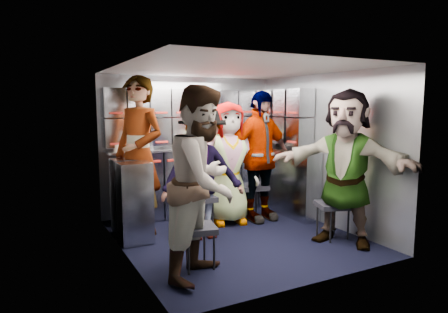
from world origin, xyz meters
name	(u,v)px	position (x,y,z in m)	size (l,w,h in m)	color
floor	(236,237)	(0.00, 0.00, 0.00)	(3.00, 3.00, 0.00)	black
wall_back	(190,145)	(0.00, 1.50, 1.05)	(2.80, 0.04, 2.10)	gray
wall_left	(124,163)	(-1.40, 0.00, 1.05)	(0.04, 3.00, 2.10)	gray
wall_right	(324,149)	(1.40, 0.00, 1.05)	(0.04, 3.00, 2.10)	gray
ceiling	(237,69)	(0.00, 0.00, 2.10)	(2.80, 3.00, 0.02)	silver
cart_bank_back	(196,182)	(0.00, 1.29, 0.49)	(2.68, 0.38, 0.99)	gray
cart_bank_left	(131,200)	(-1.19, 0.56, 0.49)	(0.38, 0.76, 0.99)	gray
counter	(195,148)	(0.00, 1.29, 1.01)	(2.68, 0.42, 0.03)	silver
locker_bank_back	(194,117)	(0.00, 1.35, 1.49)	(2.68, 0.28, 0.82)	gray
locker_bank_right	(286,117)	(1.25, 0.70, 1.49)	(0.28, 1.00, 0.82)	gray
right_cabinet	(288,182)	(1.25, 0.60, 0.50)	(0.28, 1.20, 1.00)	gray
coffee_niche	(203,118)	(0.18, 1.41, 1.47)	(0.46, 0.16, 0.84)	black
red_latch_strip	(201,158)	(0.00, 1.09, 0.88)	(2.60, 0.02, 0.03)	#B22219
jump_seat_near_left	(197,231)	(-0.84, -0.66, 0.40)	(0.45, 0.43, 0.45)	black
jump_seat_mid_left	(197,200)	(-0.39, 0.35, 0.44)	(0.43, 0.41, 0.50)	black
jump_seat_center	(223,195)	(0.21, 0.79, 0.37)	(0.39, 0.37, 0.41)	black
jump_seat_mid_right	(252,188)	(0.66, 0.70, 0.43)	(0.48, 0.46, 0.49)	black
jump_seat_near_right	(333,207)	(1.05, -0.60, 0.40)	(0.49, 0.48, 0.46)	black
attendant_standing	(139,156)	(-1.03, 0.73, 1.02)	(0.75, 0.49, 2.05)	black
attendant_arc_a	(204,183)	(-0.84, -0.84, 0.93)	(0.90, 0.70, 1.86)	black
attendant_arc_b	(203,173)	(-0.39, 0.17, 0.83)	(1.08, 0.62, 1.67)	black
attendant_arc_c	(229,163)	(0.21, 0.61, 0.86)	(0.84, 0.55, 1.71)	black
attendant_arc_d	(259,156)	(0.66, 0.52, 0.94)	(1.10, 0.46, 1.87)	black
attendant_arc_e	(345,167)	(1.05, -0.78, 0.93)	(1.73, 0.55, 1.87)	black
bottle_left	(174,140)	(-0.36, 1.24, 1.15)	(0.06, 0.06, 0.24)	white
bottle_mid	(151,142)	(-0.71, 1.24, 1.15)	(0.06, 0.06, 0.23)	white
bottle_right	(226,139)	(0.49, 1.24, 1.14)	(0.06, 0.06, 0.22)	white
cup_left	(117,148)	(-1.19, 1.23, 1.08)	(0.09, 0.09, 0.10)	beige
cup_right	(266,141)	(1.25, 1.23, 1.08)	(0.07, 0.07, 0.09)	beige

